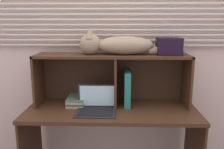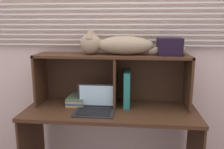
# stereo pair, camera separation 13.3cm
# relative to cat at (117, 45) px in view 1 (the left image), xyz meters

# --- Properties ---
(back_panel_with_blinds) EXTENTS (4.40, 0.08, 2.50)m
(back_panel_with_blinds) POSITION_rel_cat_xyz_m (-0.04, 0.20, 0.01)
(back_panel_with_blinds) COLOR beige
(back_panel_with_blinds) RESTS_ON ground
(desk) EXTENTS (1.47, 0.57, 0.71)m
(desk) POSITION_rel_cat_xyz_m (-0.04, -0.12, -0.67)
(desk) COLOR #402717
(desk) RESTS_ON ground
(hutch_shelf_unit) EXTENTS (1.34, 0.30, 0.46)m
(hutch_shelf_unit) POSITION_rel_cat_xyz_m (-0.04, 0.03, -0.23)
(hutch_shelf_unit) COLOR #402717
(hutch_shelf_unit) RESTS_ON desk
(cat) EXTENTS (0.89, 0.20, 0.22)m
(cat) POSITION_rel_cat_xyz_m (0.00, 0.00, 0.00)
(cat) COLOR gray
(cat) RESTS_ON hutch_shelf_unit
(laptop) EXTENTS (0.33, 0.25, 0.21)m
(laptop) POSITION_rel_cat_xyz_m (-0.17, -0.18, -0.50)
(laptop) COLOR black
(laptop) RESTS_ON desk
(binder_upright) EXTENTS (0.05, 0.24, 0.31)m
(binder_upright) POSITION_rel_cat_xyz_m (0.09, 0.00, -0.38)
(binder_upright) COLOR #247368
(binder_upright) RESTS_ON desk
(book_stack) EXTENTS (0.15, 0.26, 0.07)m
(book_stack) POSITION_rel_cat_xyz_m (-0.37, 0.00, -0.50)
(book_stack) COLOR tan
(book_stack) RESTS_ON desk
(storage_box) EXTENTS (0.20, 0.19, 0.14)m
(storage_box) POSITION_rel_cat_xyz_m (0.44, 0.00, -0.01)
(storage_box) COLOR black
(storage_box) RESTS_ON hutch_shelf_unit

